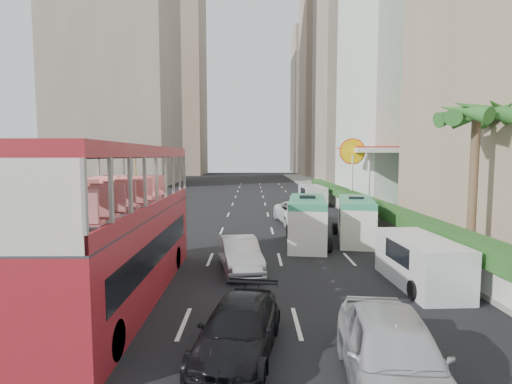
{
  "coord_description": "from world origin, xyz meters",
  "views": [
    {
      "loc": [
        -1.66,
        -12.92,
        4.74
      ],
      "look_at": [
        -1.5,
        4.0,
        3.2
      ],
      "focal_mm": 28.0,
      "sensor_mm": 36.0,
      "label": 1
    }
  ],
  "objects_px": {
    "car_black": "(238,354)",
    "palm_tree": "(473,188)",
    "panel_van_near": "(420,262)",
    "minibus_far": "(356,220)",
    "van_asset": "(297,223)",
    "double_decker_bus": "(120,224)",
    "car_silver_lane_a": "(240,270)",
    "shell_station": "(381,178)",
    "minibus_near": "(307,221)",
    "panel_van_far": "(312,196)"
  },
  "relations": [
    {
      "from": "car_black",
      "to": "palm_tree",
      "type": "bearing_deg",
      "value": 48.15
    },
    {
      "from": "panel_van_near",
      "to": "minibus_far",
      "type": "bearing_deg",
      "value": 90.11
    },
    {
      "from": "minibus_far",
      "to": "palm_tree",
      "type": "height_order",
      "value": "palm_tree"
    },
    {
      "from": "van_asset",
      "to": "double_decker_bus",
      "type": "bearing_deg",
      "value": -124.87
    },
    {
      "from": "double_decker_bus",
      "to": "van_asset",
      "type": "xyz_separation_m",
      "value": [
        7.49,
        14.78,
        -2.53
      ]
    },
    {
      "from": "palm_tree",
      "to": "car_silver_lane_a",
      "type": "bearing_deg",
      "value": -175.99
    },
    {
      "from": "car_black",
      "to": "shell_station",
      "type": "bearing_deg",
      "value": 75.6
    },
    {
      "from": "panel_van_near",
      "to": "shell_station",
      "type": "xyz_separation_m",
      "value": [
        5.53,
        21.74,
        1.87
      ]
    },
    {
      "from": "car_silver_lane_a",
      "to": "minibus_far",
      "type": "bearing_deg",
      "value": 32.33
    },
    {
      "from": "palm_tree",
      "to": "shell_station",
      "type": "relative_size",
      "value": 0.8
    },
    {
      "from": "double_decker_bus",
      "to": "car_silver_lane_a",
      "type": "height_order",
      "value": "double_decker_bus"
    },
    {
      "from": "minibus_near",
      "to": "panel_van_near",
      "type": "relative_size",
      "value": 1.26
    },
    {
      "from": "van_asset",
      "to": "minibus_near",
      "type": "relative_size",
      "value": 0.97
    },
    {
      "from": "palm_tree",
      "to": "shell_station",
      "type": "distance_m",
      "value": 19.14
    },
    {
      "from": "minibus_near",
      "to": "palm_tree",
      "type": "bearing_deg",
      "value": -25.49
    },
    {
      "from": "car_black",
      "to": "palm_tree",
      "type": "xyz_separation_m",
      "value": [
        9.79,
        7.77,
        3.38
      ]
    },
    {
      "from": "double_decker_bus",
      "to": "car_black",
      "type": "relative_size",
      "value": 2.58
    },
    {
      "from": "car_black",
      "to": "palm_tree",
      "type": "relative_size",
      "value": 0.67
    },
    {
      "from": "panel_van_far",
      "to": "car_black",
      "type": "bearing_deg",
      "value": -105.8
    },
    {
      "from": "van_asset",
      "to": "shell_station",
      "type": "xyz_separation_m",
      "value": [
        8.51,
        8.22,
        2.75
      ]
    },
    {
      "from": "van_asset",
      "to": "minibus_near",
      "type": "distance_m",
      "value": 6.65
    },
    {
      "from": "minibus_near",
      "to": "minibus_far",
      "type": "bearing_deg",
      "value": 24.9
    },
    {
      "from": "double_decker_bus",
      "to": "car_black",
      "type": "xyz_separation_m",
      "value": [
        4.01,
        -3.77,
        -2.53
      ]
    },
    {
      "from": "palm_tree",
      "to": "shell_station",
      "type": "height_order",
      "value": "palm_tree"
    },
    {
      "from": "double_decker_bus",
      "to": "minibus_near",
      "type": "distance_m",
      "value": 11.08
    },
    {
      "from": "car_silver_lane_a",
      "to": "van_asset",
      "type": "bearing_deg",
      "value": 61.92
    },
    {
      "from": "minibus_near",
      "to": "shell_station",
      "type": "distance_m",
      "value": 17.2
    },
    {
      "from": "minibus_far",
      "to": "double_decker_bus",
      "type": "bearing_deg",
      "value": -126.7
    },
    {
      "from": "minibus_far",
      "to": "shell_station",
      "type": "relative_size",
      "value": 0.66
    },
    {
      "from": "palm_tree",
      "to": "minibus_far",
      "type": "bearing_deg",
      "value": 125.53
    },
    {
      "from": "minibus_near",
      "to": "van_asset",
      "type": "bearing_deg",
      "value": 95.94
    },
    {
      "from": "double_decker_bus",
      "to": "panel_van_far",
      "type": "relative_size",
      "value": 2.35
    },
    {
      "from": "car_silver_lane_a",
      "to": "panel_van_near",
      "type": "height_order",
      "value": "panel_van_near"
    },
    {
      "from": "palm_tree",
      "to": "panel_van_near",
      "type": "bearing_deg",
      "value": -140.61
    },
    {
      "from": "minibus_near",
      "to": "panel_van_near",
      "type": "distance_m",
      "value": 7.68
    },
    {
      "from": "car_black",
      "to": "shell_station",
      "type": "height_order",
      "value": "shell_station"
    },
    {
      "from": "double_decker_bus",
      "to": "minibus_far",
      "type": "xyz_separation_m",
      "value": [
        10.14,
        9.13,
        -1.35
      ]
    },
    {
      "from": "minibus_far",
      "to": "panel_van_far",
      "type": "height_order",
      "value": "minibus_far"
    },
    {
      "from": "car_black",
      "to": "minibus_far",
      "type": "relative_size",
      "value": 0.8
    },
    {
      "from": "van_asset",
      "to": "palm_tree",
      "type": "height_order",
      "value": "palm_tree"
    },
    {
      "from": "minibus_far",
      "to": "panel_van_far",
      "type": "relative_size",
      "value": 1.14
    },
    {
      "from": "van_asset",
      "to": "panel_van_far",
      "type": "distance_m",
      "value": 10.72
    },
    {
      "from": "car_black",
      "to": "palm_tree",
      "type": "distance_m",
      "value": 12.95
    },
    {
      "from": "panel_van_near",
      "to": "van_asset",
      "type": "bearing_deg",
      "value": 100.15
    },
    {
      "from": "double_decker_bus",
      "to": "panel_van_far",
      "type": "distance_m",
      "value": 27.14
    },
    {
      "from": "car_silver_lane_a",
      "to": "palm_tree",
      "type": "xyz_separation_m",
      "value": [
        9.98,
        0.7,
        3.38
      ]
    },
    {
      "from": "double_decker_bus",
      "to": "shell_station",
      "type": "relative_size",
      "value": 1.38
    },
    {
      "from": "car_black",
      "to": "palm_tree",
      "type": "height_order",
      "value": "palm_tree"
    },
    {
      "from": "car_silver_lane_a",
      "to": "van_asset",
      "type": "relative_size",
      "value": 0.76
    },
    {
      "from": "car_silver_lane_a",
      "to": "panel_van_near",
      "type": "relative_size",
      "value": 0.93
    }
  ]
}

